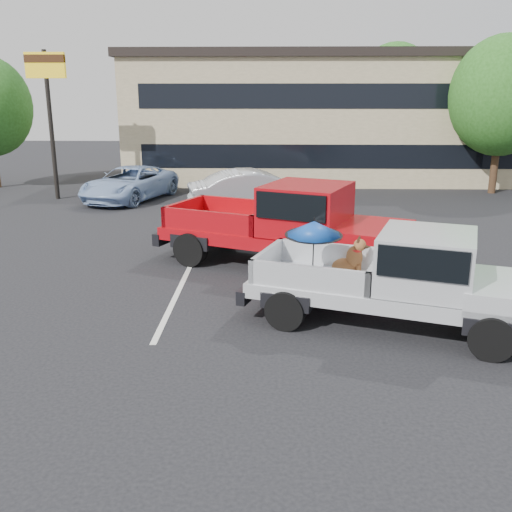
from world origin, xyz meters
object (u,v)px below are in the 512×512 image
(silver_sedan, at_px, (259,194))
(blue_suv, at_px, (130,184))
(silver_pickup, at_px, (411,275))
(tree_right, at_px, (502,96))
(red_pickup, at_px, (299,222))
(motel_sign, at_px, (47,85))
(tree_back, at_px, (394,92))

(silver_sedan, xyz_separation_m, blue_suv, (-5.48, 3.14, -0.14))
(silver_pickup, relative_size, silver_sedan, 1.19)
(tree_right, xyz_separation_m, blue_suv, (-15.83, -2.23, -3.52))
(red_pickup, bearing_deg, motel_sign, 158.59)
(motel_sign, distance_m, silver_sedan, 10.04)
(silver_pickup, bearing_deg, red_pickup, 135.58)
(silver_sedan, height_order, blue_suv, silver_sedan)
(tree_right, relative_size, tree_back, 0.95)
(silver_sedan, bearing_deg, red_pickup, 176.15)
(silver_pickup, bearing_deg, tree_right, 84.15)
(motel_sign, distance_m, silver_pickup, 18.28)
(silver_pickup, bearing_deg, blue_suv, 141.90)
(tree_right, xyz_separation_m, tree_back, (-3.00, 8.00, 0.20))
(tree_right, distance_m, blue_suv, 16.37)
(tree_right, distance_m, silver_pickup, 17.48)
(tree_right, bearing_deg, blue_suv, -171.97)
(tree_right, distance_m, silver_sedan, 12.14)
(blue_suv, bearing_deg, silver_pickup, -39.13)
(tree_right, xyz_separation_m, red_pickup, (-9.22, -11.67, -3.03))
(blue_suv, bearing_deg, motel_sign, -165.98)
(tree_back, distance_m, silver_pickup, 24.19)
(motel_sign, bearing_deg, silver_pickup, -49.21)
(tree_back, bearing_deg, tree_right, -69.44)
(motel_sign, distance_m, tree_right, 19.11)
(tree_back, xyz_separation_m, silver_pickup, (-4.29, -23.57, -3.36))
(silver_pickup, distance_m, red_pickup, 4.34)
(tree_right, height_order, red_pickup, tree_right)
(tree_right, distance_m, red_pickup, 15.18)
(red_pickup, distance_m, blue_suv, 11.54)
(motel_sign, xyz_separation_m, silver_pickup, (11.71, -13.57, -3.60))
(motel_sign, bearing_deg, tree_right, 6.01)
(silver_sedan, bearing_deg, blue_suv, 46.21)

